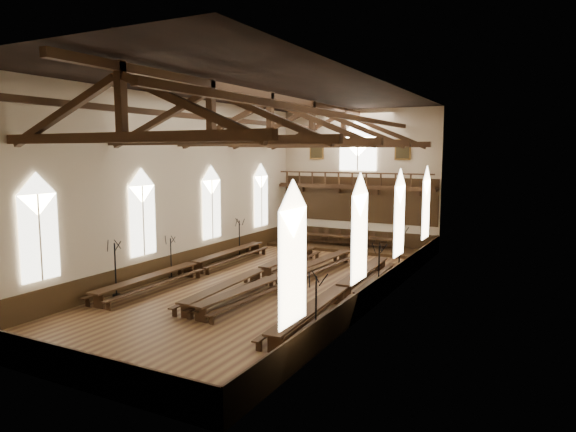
% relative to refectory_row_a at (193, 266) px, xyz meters
% --- Properties ---
extents(ground, '(26.00, 26.00, 0.00)m').
position_rel_refectory_row_a_xyz_m(ground, '(4.95, 0.13, -0.56)').
color(ground, brown).
rests_on(ground, ground).
extents(room_walls, '(26.00, 26.00, 26.00)m').
position_rel_refectory_row_a_xyz_m(room_walls, '(4.95, 0.13, 5.90)').
color(room_walls, '#C0AA91').
rests_on(room_walls, ground).
extents(wainscot_band, '(12.00, 26.00, 1.20)m').
position_rel_refectory_row_a_xyz_m(wainscot_band, '(4.95, 0.13, 0.04)').
color(wainscot_band, '#362310').
rests_on(wainscot_band, ground).
extents(side_windows, '(11.85, 19.80, 4.50)m').
position_rel_refectory_row_a_xyz_m(side_windows, '(4.95, 0.13, 3.18)').
color(side_windows, white).
rests_on(side_windows, room_walls).
extents(end_window, '(2.80, 0.12, 3.80)m').
position_rel_refectory_row_a_xyz_m(end_window, '(4.95, 13.03, 6.66)').
color(end_window, white).
rests_on(end_window, room_walls).
extents(minstrels_gallery, '(11.80, 1.24, 3.70)m').
position_rel_refectory_row_a_xyz_m(minstrels_gallery, '(4.95, 12.79, 3.35)').
color(minstrels_gallery, '#311A0F').
rests_on(minstrels_gallery, room_walls).
extents(portraits, '(7.75, 0.09, 1.45)m').
position_rel_refectory_row_a_xyz_m(portraits, '(4.95, 13.03, 6.54)').
color(portraits, brown).
rests_on(portraits, room_walls).
extents(roof_trusses, '(11.70, 25.70, 2.80)m').
position_rel_refectory_row_a_xyz_m(roof_trusses, '(4.95, 0.13, 7.66)').
color(roof_trusses, '#311A0F').
rests_on(roof_trusses, room_walls).
extents(refectory_row_a, '(1.69, 14.58, 0.77)m').
position_rel_refectory_row_a_xyz_m(refectory_row_a, '(0.00, 0.00, 0.00)').
color(refectory_row_a, '#311A0F').
rests_on(refectory_row_a, ground).
extents(refectory_row_b, '(1.86, 14.25, 0.73)m').
position_rel_refectory_row_a_xyz_m(refectory_row_b, '(4.08, 0.56, -0.03)').
color(refectory_row_b, '#311A0F').
rests_on(refectory_row_b, ground).
extents(refectory_row_c, '(1.93, 14.27, 0.73)m').
position_rel_refectory_row_a_xyz_m(refectory_row_c, '(5.78, 0.46, -0.03)').
color(refectory_row_c, '#311A0F').
rests_on(refectory_row_c, ground).
extents(refectory_row_d, '(1.86, 14.53, 0.76)m').
position_rel_refectory_row_a_xyz_m(refectory_row_d, '(9.31, -0.91, -0.01)').
color(refectory_row_d, '#311A0F').
rests_on(refectory_row_d, ground).
extents(dais, '(11.40, 3.17, 0.21)m').
position_rel_refectory_row_a_xyz_m(dais, '(4.62, 11.53, -0.45)').
color(dais, '#362310').
rests_on(dais, ground).
extents(high_table, '(7.69, 1.38, 0.72)m').
position_rel_refectory_row_a_xyz_m(high_table, '(4.62, 11.53, 0.26)').
color(high_table, '#311A0F').
rests_on(high_table, dais).
extents(high_chairs, '(5.86, 0.46, 1.00)m').
position_rel_refectory_row_a_xyz_m(high_chairs, '(4.62, 12.28, 0.20)').
color(high_chairs, '#311A0F').
rests_on(high_chairs, dais).
extents(candelabrum_left_near, '(0.80, 0.83, 2.77)m').
position_rel_refectory_row_a_xyz_m(candelabrum_left_near, '(-0.60, -5.18, 0.28)').
color(candelabrum_left_near, black).
rests_on(candelabrum_left_near, ground).
extents(candelabrum_left_mid, '(0.72, 0.68, 2.38)m').
position_rel_refectory_row_a_xyz_m(candelabrum_left_mid, '(-0.60, -1.18, 0.17)').
color(candelabrum_left_mid, black).
rests_on(candelabrum_left_mid, ground).
extents(candelabrum_left_far, '(0.78, 0.73, 2.57)m').
position_rel_refectory_row_a_xyz_m(candelabrum_left_far, '(-0.60, 5.67, 0.22)').
color(candelabrum_left_far, black).
rests_on(candelabrum_left_far, ground).
extents(candelabrum_right_near, '(0.73, 0.82, 2.67)m').
position_rel_refectory_row_a_xyz_m(candelabrum_right_near, '(10.50, -6.35, 0.25)').
color(candelabrum_right_near, black).
rests_on(candelabrum_right_near, ground).
extents(candelabrum_right_mid, '(0.78, 0.72, 2.57)m').
position_rel_refectory_row_a_xyz_m(candelabrum_right_mid, '(10.50, 0.97, 0.22)').
color(candelabrum_right_mid, black).
rests_on(candelabrum_right_mid, ground).
extents(candelabrum_right_far, '(0.87, 0.85, 2.90)m').
position_rel_refectory_row_a_xyz_m(candelabrum_right_far, '(10.50, 4.61, 0.32)').
color(candelabrum_right_far, black).
rests_on(candelabrum_right_far, ground).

